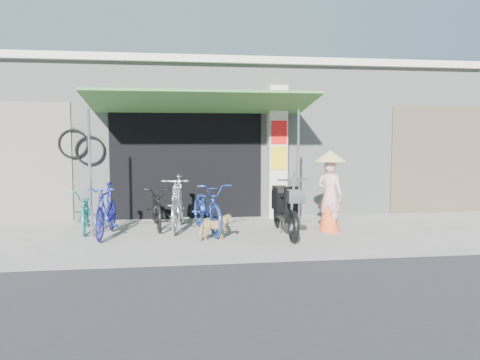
{
  "coord_description": "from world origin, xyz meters",
  "views": [
    {
      "loc": [
        -1.45,
        -8.05,
        1.8
      ],
      "look_at": [
        -0.2,
        1.0,
        1.0
      ],
      "focal_mm": 35.0,
      "sensor_mm": 36.0,
      "label": 1
    }
  ],
  "objects": [
    {
      "name": "bike_silver",
      "position": [
        -1.42,
        1.21,
        0.55
      ],
      "size": [
        0.72,
        1.87,
        1.09
      ],
      "primitive_type": "imported",
      "rotation": [
        0.0,
        0.0,
        -0.12
      ],
      "color": "silver",
      "rests_on": "ground"
    },
    {
      "name": "shop_pillar",
      "position": [
        0.85,
        2.45,
        1.5
      ],
      "size": [
        0.42,
        0.44,
        3.0
      ],
      "color": "beige",
      "rests_on": "ground"
    },
    {
      "name": "street_dog",
      "position": [
        -0.78,
        0.07,
        0.24
      ],
      "size": [
        0.61,
        0.35,
        0.49
      ],
      "primitive_type": "imported",
      "rotation": [
        0.0,
        0.0,
        1.73
      ],
      "color": "tan",
      "rests_on": "ground"
    },
    {
      "name": "bike_blue",
      "position": [
        -2.74,
        0.74,
        0.5
      ],
      "size": [
        0.59,
        1.68,
        0.99
      ],
      "primitive_type": "imported",
      "rotation": [
        0.0,
        0.0,
        -0.08
      ],
      "color": "#212398",
      "rests_on": "ground"
    },
    {
      "name": "moped",
      "position": [
        0.58,
        0.48,
        0.51
      ],
      "size": [
        0.56,
        1.97,
        1.12
      ],
      "rotation": [
        0.0,
        0.0,
        -0.02
      ],
      "color": "black",
      "rests_on": "ground"
    },
    {
      "name": "nun",
      "position": [
        1.52,
        0.66,
        0.8
      ],
      "size": [
        0.64,
        0.64,
        1.59
      ],
      "rotation": [
        0.0,
        0.0,
        2.43
      ],
      "color": "#D18C94",
      "rests_on": "ground"
    },
    {
      "name": "awning",
      "position": [
        -0.9,
        1.63,
        2.51
      ],
      "size": [
        4.6,
        1.88,
        2.72
      ],
      "color": "#34632C",
      "rests_on": "ground"
    },
    {
      "name": "ground",
      "position": [
        0.0,
        0.0,
        0.0
      ],
      "size": [
        80.0,
        80.0,
        0.0
      ],
      "primitive_type": "plane",
      "color": "gray",
      "rests_on": "ground"
    },
    {
      "name": "bike_navy",
      "position": [
        -0.85,
        0.9,
        0.49
      ],
      "size": [
        1.02,
        1.95,
        0.97
      ],
      "primitive_type": "imported",
      "rotation": [
        0.0,
        0.0,
        0.21
      ],
      "color": "navy",
      "rests_on": "ground"
    },
    {
      "name": "road_strip",
      "position": [
        0.0,
        -4.5,
        0.01
      ],
      "size": [
        80.0,
        6.0,
        0.01
      ],
      "primitive_type": "cube",
      "color": "#313133",
      "rests_on": "ground"
    },
    {
      "name": "bike_black",
      "position": [
        -1.83,
        1.47,
        0.43
      ],
      "size": [
        0.75,
        1.69,
        0.86
      ],
      "primitive_type": "imported",
      "rotation": [
        0.0,
        0.0,
        0.12
      ],
      "color": "black",
      "rests_on": "ground"
    },
    {
      "name": "bike_teal",
      "position": [
        -3.21,
        1.36,
        0.42
      ],
      "size": [
        0.76,
        1.65,
        0.84
      ],
      "primitive_type": "imported",
      "rotation": [
        0.0,
        0.0,
        0.13
      ],
      "color": "#1C8178",
      "rests_on": "ground"
    },
    {
      "name": "bicycle_shop",
      "position": [
        -0.0,
        5.09,
        1.83
      ],
      "size": [
        12.3,
        5.3,
        3.66
      ],
      "color": "gray",
      "rests_on": "ground"
    },
    {
      "name": "neighbour_right",
      "position": [
        5.0,
        2.59,
        1.3
      ],
      "size": [
        2.6,
        0.06,
        2.6
      ],
      "primitive_type": "cube",
      "color": "brown",
      "rests_on": "ground"
    },
    {
      "name": "neighbour_left",
      "position": [
        -5.0,
        2.59,
        1.3
      ],
      "size": [
        2.6,
        0.06,
        2.6
      ],
      "primitive_type": "cube",
      "color": "#6B665B",
      "rests_on": "ground"
    }
  ]
}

